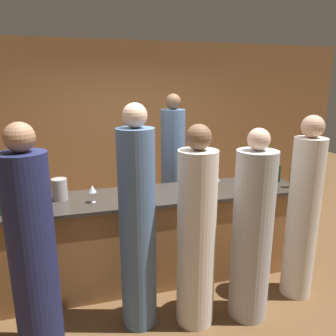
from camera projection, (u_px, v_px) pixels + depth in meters
ground_plane at (154, 276)px, 3.75m from camera, size 14.00×14.00×0.00m
back_wall at (123, 129)px, 5.43m from camera, size 8.00×0.06×2.80m
bar_counter at (154, 236)px, 3.63m from camera, size 3.34×0.70×0.99m
bartender at (173, 174)px, 4.45m from camera, size 0.32×0.32×2.01m
guest_0 at (303, 215)px, 3.25m from camera, size 0.31×0.31×1.86m
guest_1 at (252, 234)px, 2.95m from camera, size 0.36×0.36×1.79m
guest_2 at (196, 236)px, 2.85m from camera, size 0.34×0.34×1.83m
guest_3 at (33, 253)px, 2.51m from camera, size 0.35×0.35×1.89m
guest_4 at (138, 228)px, 2.81m from camera, size 0.31×0.31×2.00m
wine_bottle_1 at (293, 177)px, 3.69m from camera, size 0.07×0.07×0.31m
wine_bottle_2 at (277, 173)px, 3.92m from camera, size 0.07×0.07×0.28m
ice_bucket at (60, 189)px, 3.31m from camera, size 0.15×0.15×0.22m
wine_glass_0 at (216, 178)px, 3.64m from camera, size 0.08×0.08×0.17m
wine_glass_1 at (92, 189)px, 3.22m from camera, size 0.08×0.08×0.18m
wine_glass_2 at (264, 181)px, 3.54m from camera, size 0.07×0.07×0.17m
wine_glass_3 at (201, 179)px, 3.63m from camera, size 0.08×0.08×0.16m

